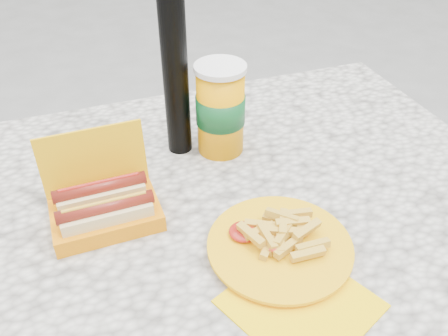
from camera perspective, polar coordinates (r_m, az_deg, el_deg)
name	(u,v)px	position (r m, az deg, el deg)	size (l,w,h in m)	color
picnic_table	(205,234)	(0.96, -2.35, -7.98)	(1.20, 0.80, 0.75)	beige
hotdog_box	(104,206)	(0.84, -14.20, -4.42)	(0.18, 0.14, 0.15)	#EAA908
fries_plate	(281,248)	(0.78, 6.83, -9.55)	(0.25, 0.35, 0.05)	#FFCB01
soda_cup	(220,109)	(0.96, -0.43, 7.11)	(0.10, 0.10, 0.19)	#FFA000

